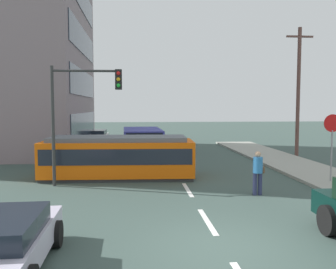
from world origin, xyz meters
name	(u,v)px	position (x,y,z in m)	size (l,w,h in m)	color
ground_plane	(176,172)	(0.00, 10.00, 0.00)	(120.00, 120.00, 0.00)	#394C46
lane_stripe_1	(207,221)	(0.00, 2.00, 0.01)	(0.16, 2.40, 0.01)	silver
lane_stripe_2	(188,190)	(0.00, 6.00, 0.01)	(0.16, 2.40, 0.01)	silver
lane_stripe_3	(168,158)	(0.00, 14.84, 0.01)	(0.16, 2.40, 0.01)	silver
lane_stripe_4	(161,148)	(0.00, 20.84, 0.01)	(0.16, 2.40, 0.01)	silver
streetcar_tram	(118,156)	(-2.89, 8.84, 1.01)	(7.09, 2.82, 1.95)	#EF5E0A
city_bus	(142,140)	(-1.63, 16.54, 1.05)	(2.69, 5.57, 1.82)	#363B99
pedestrian_crossing	(258,170)	(2.52, 4.94, 0.94)	(0.50, 0.36, 1.67)	navy
parked_sedan_mid	(73,154)	(-5.67, 12.80, 0.62)	(2.12, 4.13, 1.19)	silver
parked_sedan_far	(97,143)	(-4.94, 18.89, 0.62)	(2.06, 4.25, 1.19)	silver
parked_sedan_furthest	(97,136)	(-5.64, 25.47, 0.62)	(2.04, 4.34, 1.19)	beige
stop_sign	(332,134)	(6.31, 6.53, 2.19)	(0.76, 0.07, 2.88)	gray
traffic_light_mast	(81,102)	(-4.35, 7.23, 3.53)	(2.94, 0.33, 5.03)	#333333
utility_pole_mid	(298,90)	(8.71, 15.05, 4.45)	(1.80, 0.24, 8.54)	brown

